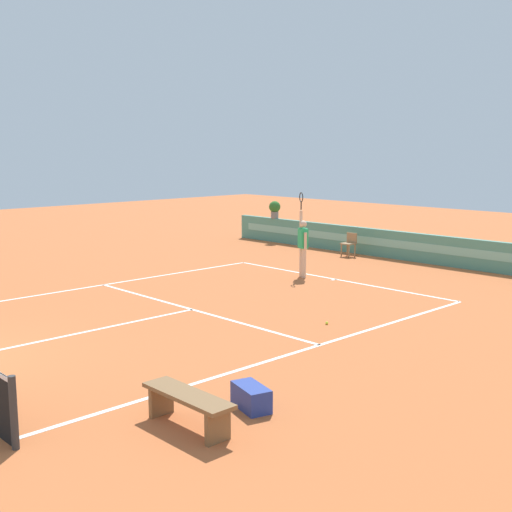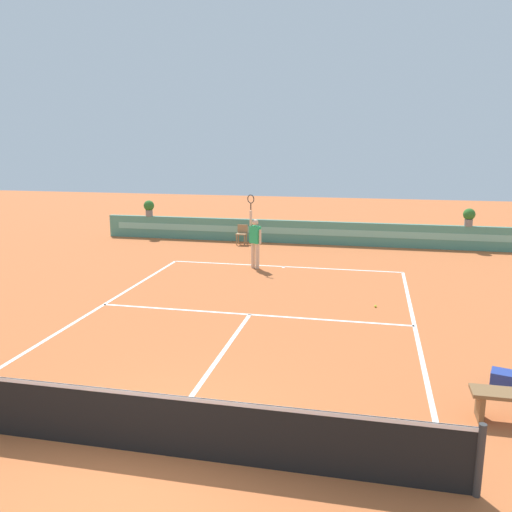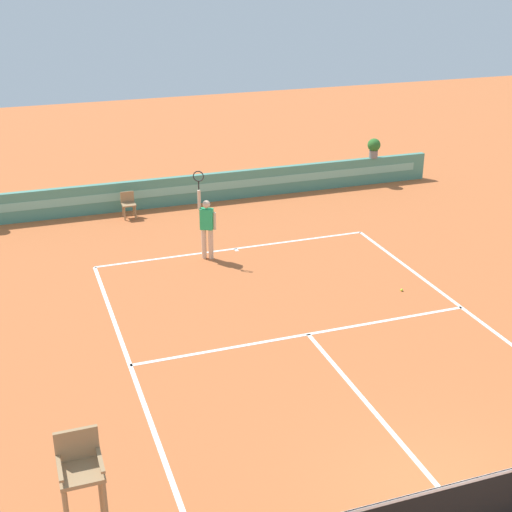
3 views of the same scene
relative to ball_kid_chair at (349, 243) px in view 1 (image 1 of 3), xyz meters
The scene contains 9 objects.
ground_plane 9.98m from the ball_kid_chair, 75.67° to the right, with size 60.00×60.00×0.00m, color #BC6033.
court_lines 9.29m from the ball_kid_chair, 74.57° to the right, with size 8.32×11.94×0.01m.
back_wall_barrier 2.57m from the ball_kid_chair, 16.49° to the left, with size 18.00×0.21×1.00m.
ball_kid_chair is the anchor object (origin of this frame).
bench_courtside 15.75m from the ball_kid_chair, 59.85° to the right, with size 1.60×0.44×0.51m.
gear_bag 14.84m from the ball_kid_chair, 57.34° to the right, with size 0.70×0.36×0.36m, color navy.
tennis_player 4.49m from the ball_kid_chair, 70.30° to the right, with size 0.56×0.36×2.58m.
tennis_ball_near_baseline 9.76m from the ball_kid_chair, 54.57° to the right, with size 0.07×0.07×0.07m, color #CCE033.
potted_plant_far_left 4.73m from the ball_kid_chair, behind, with size 0.48×0.48×0.72m.
Camera 1 is at (12.45, -3.34, 3.87)m, focal length 46.39 mm.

